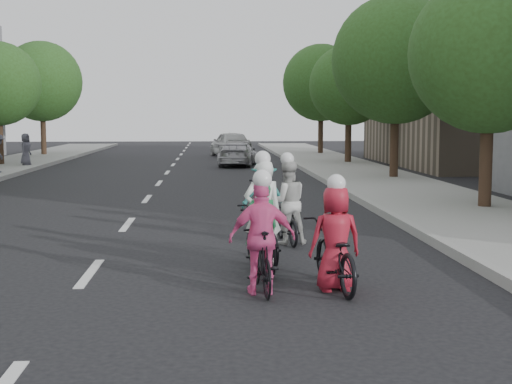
{
  "coord_description": "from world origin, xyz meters",
  "views": [
    {
      "loc": [
        1.86,
        -10.91,
        2.4
      ],
      "look_at": [
        2.71,
        2.31,
        1.0
      ],
      "focal_mm": 50.0,
      "sensor_mm": 36.0,
      "label": 1
    }
  ],
  "objects": [
    {
      "name": "cyclist_1",
      "position": [
        3.0,
        4.11,
        0.64
      ],
      "size": [
        0.99,
        1.88,
        1.63
      ],
      "rotation": [
        0.0,
        0.0,
        3.22
      ],
      "color": "black",
      "rests_on": "ground"
    },
    {
      "name": "tree_r_3",
      "position": [
        8.8,
        33.6,
        4.52
      ],
      "size": [
        4.8,
        4.8,
        6.93
      ],
      "color": "black",
      "rests_on": "ground"
    },
    {
      "name": "cyclist_5",
      "position": [
        2.56,
        -1.4,
        0.62
      ],
      "size": [
        0.94,
        1.51,
        1.7
      ],
      "rotation": [
        0.0,
        0.0,
        3.23
      ],
      "color": "black",
      "rests_on": "ground"
    },
    {
      "name": "cyclist_2",
      "position": [
        3.58,
        -1.25,
        0.57
      ],
      "size": [
        0.85,
        1.9,
        1.62
      ],
      "rotation": [
        0.0,
        0.0,
        3.26
      ],
      "color": "black",
      "rests_on": "ground"
    },
    {
      "name": "ground",
      "position": [
        0.0,
        0.0,
        0.0
      ],
      "size": [
        120.0,
        120.0,
        0.0
      ],
      "primitive_type": "plane",
      "color": "black",
      "rests_on": "ground"
    },
    {
      "name": "cyclist_4",
      "position": [
        3.3,
        2.41,
        0.62
      ],
      "size": [
        0.85,
        1.6,
        1.74
      ],
      "rotation": [
        0.0,
        0.0,
        3.28
      ],
      "color": "black",
      "rests_on": "ground"
    },
    {
      "name": "sidewalk_right",
      "position": [
        8.0,
        10.0,
        0.07
      ],
      "size": [
        4.0,
        80.0,
        0.15
      ],
      "primitive_type": "cube",
      "color": "gray",
      "rests_on": "ground"
    },
    {
      "name": "follow_car_lead",
      "position": [
        3.24,
        24.03,
        0.58
      ],
      "size": [
        2.31,
        4.25,
        1.17
      ],
      "primitive_type": "imported",
      "rotation": [
        0.0,
        0.0,
        2.97
      ],
      "color": "#A9A8AD",
      "rests_on": "ground"
    },
    {
      "name": "follow_car_trail",
      "position": [
        3.09,
        31.97,
        0.78
      ],
      "size": [
        2.68,
        4.85,
        1.56
      ],
      "primitive_type": "imported",
      "rotation": [
        0.0,
        0.0,
        3.33
      ],
      "color": "silver",
      "rests_on": "ground"
    },
    {
      "name": "tree_l_5",
      "position": [
        -8.2,
        33.0,
        4.52
      ],
      "size": [
        4.8,
        4.8,
        6.93
      ],
      "color": "black",
      "rests_on": "ground"
    },
    {
      "name": "cyclist_0",
      "position": [
        2.64,
        -0.06,
        0.57
      ],
      "size": [
        0.79,
        1.74,
        1.58
      ],
      "rotation": [
        0.0,
        0.0,
        3.33
      ],
      "color": "black",
      "rests_on": "ground"
    },
    {
      "name": "spectator_2",
      "position": [
        -6.78,
        23.12,
        0.89
      ],
      "size": [
        0.6,
        0.8,
        1.48
      ],
      "primitive_type": "imported",
      "rotation": [
        0.0,
        0.0,
        1.39
      ],
      "color": "#4D4C58",
      "rests_on": "sidewalk_left"
    },
    {
      "name": "tree_r_0",
      "position": [
        8.8,
        6.6,
        3.96
      ],
      "size": [
        4.0,
        4.0,
        5.97
      ],
      "color": "black",
      "rests_on": "ground"
    },
    {
      "name": "tree_r_2",
      "position": [
        8.8,
        24.6,
        3.96
      ],
      "size": [
        4.0,
        4.0,
        5.97
      ],
      "color": "black",
      "rests_on": "ground"
    },
    {
      "name": "curb_right",
      "position": [
        6.05,
        10.0,
        0.09
      ],
      "size": [
        0.18,
        80.0,
        0.18
      ],
      "primitive_type": "cube",
      "color": "#999993",
      "rests_on": "ground"
    },
    {
      "name": "cyclist_3",
      "position": [
        2.71,
        0.61,
        0.59
      ],
      "size": [
        0.94,
        1.85,
        1.86
      ],
      "rotation": [
        0.0,
        0.0,
        3.33
      ],
      "color": "black",
      "rests_on": "ground"
    },
    {
      "name": "bldg_se",
      "position": [
        16.0,
        24.0,
        4.0
      ],
      "size": [
        10.0,
        14.0,
        8.0
      ],
      "primitive_type": "cube",
      "color": "gray",
      "rests_on": "ground"
    },
    {
      "name": "tree_r_1",
      "position": [
        8.8,
        15.6,
        4.52
      ],
      "size": [
        4.8,
        4.8,
        6.93
      ],
      "color": "black",
      "rests_on": "ground"
    }
  ]
}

